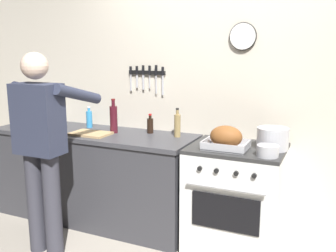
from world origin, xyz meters
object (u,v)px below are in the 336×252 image
Objects in this scene: person_cook at (42,142)px; bottle_wine_red at (114,119)px; saucepan at (268,151)px; cutting_board at (91,134)px; stock_pot at (273,138)px; bottle_dish_soap at (89,119)px; bottle_vinegar at (177,125)px; bottle_soy_sauce at (150,125)px; stove at (235,199)px; roasting_pan at (226,138)px.

bottle_wine_red is at bearing -25.58° from person_cook.
person_cook is 10.24× the size of saucepan.
saucepan is at bearing -2.19° from cutting_board.
person_cook reaches higher than stock_pot.
bottle_dish_soap is 0.98m from bottle_vinegar.
bottle_dish_soap is 0.82× the size of bottle_vinegar.
bottle_soy_sauce is 0.35m from bottle_wine_red.
bottle_dish_soap is (-1.83, 0.33, 0.05)m from saucepan.
bottle_vinegar is at bearing -7.57° from bottle_soy_sauce.
bottle_wine_red is (0.36, -0.11, 0.05)m from bottle_dish_soap.
saucepan is 0.92m from bottle_vinegar.
bottle_dish_soap is at bearing -178.42° from bottle_soy_sauce.
person_cook is 0.56m from cutting_board.
person_cook is 7.71× the size of bottle_dish_soap.
stove is 2.77× the size of bottle_wine_red.
roasting_pan reaches higher than stove.
bottle_dish_soap is 0.66× the size of bottle_wine_red.
saucepan is at bearing -10.28° from bottle_dish_soap.
roasting_pan reaches higher than cutting_board.
bottle_wine_red is (0.22, 0.72, 0.08)m from person_cook.
person_cook is at bearing -136.18° from bottle_vinegar.
stock_pot is (1.70, 0.72, 0.03)m from person_cook.
bottle_dish_soap reaches higher than stock_pot.
bottle_wine_red is at bearing 171.33° from saucepan.
roasting_pan is at bearing 166.59° from saucepan.
person_cook is at bearing -80.74° from bottle_dish_soap.
saucepan reaches higher than cutting_board.
person_cook is 0.76m from bottle_wine_red.
stove is 3.62× the size of stock_pot.
cutting_board is 0.82m from bottle_vinegar.
bottle_dish_soap is at bearing 174.72° from stove.
person_cook is 1.17m from bottle_vinegar.
stove is at bearing -1.75° from bottle_wine_red.
bottle_vinegar is (0.98, -0.02, 0.02)m from bottle_dish_soap.
stove is 0.54× the size of person_cook.
stock_pot is at bearing -6.12° from bottle_soy_sauce.
bottle_soy_sauce is (0.68, 0.02, -0.01)m from bottle_dish_soap.
bottle_dish_soap reaches higher than bottle_soy_sauce.
bottle_dish_soap reaches higher than roasting_pan.
bottle_soy_sauce is 0.70× the size of bottle_vinegar.
saucepan is 1.87m from bottle_dish_soap.
stock_pot is 1.64m from cutting_board.
roasting_pan is 0.86m from bottle_soy_sauce.
bottle_vinegar reaches higher than stock_pot.
saucepan is at bearing -16.95° from bottle_soy_sauce.
cutting_board is (-1.63, -0.17, -0.08)m from stock_pot.
stove is 1.34m from bottle_wine_red.
bottle_dish_soap is (-1.56, 0.14, 0.54)m from stove.
person_cook reaches higher than bottle_dish_soap.
roasting_pan is 0.98× the size of cutting_board.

